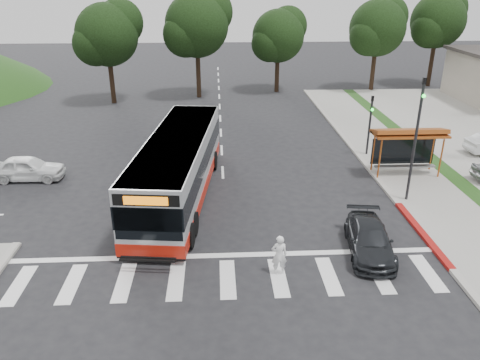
{
  "coord_description": "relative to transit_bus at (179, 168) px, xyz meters",
  "views": [
    {
      "loc": [
        -0.3,
        -20.25,
        10.77
      ],
      "look_at": [
        0.8,
        1.05,
        1.6
      ],
      "focal_mm": 35.0,
      "sensor_mm": 36.0,
      "label": 1
    }
  ],
  "objects": [
    {
      "name": "tree_north_c",
      "position": [
        -7.58,
        21.49,
        4.6
      ],
      "size": [
        6.16,
        5.74,
        9.3
      ],
      "color": "black",
      "rests_on": "ground"
    },
    {
      "name": "bus_shelter",
      "position": [
        13.14,
        2.53,
        0.66
      ],
      "size": [
        4.2,
        1.6,
        2.86
      ],
      "color": "#A34C1B",
      "rests_on": "sidewalk_east"
    },
    {
      "name": "curb_east",
      "position": [
        11.34,
        5.43,
        -1.61
      ],
      "size": [
        0.3,
        40.0,
        0.15
      ],
      "primitive_type": "cube",
      "color": "#9E9991",
      "rests_on": "ground"
    },
    {
      "name": "curb_east_red",
      "position": [
        11.34,
        -4.57,
        -1.61
      ],
      "size": [
        0.32,
        6.0,
        0.15
      ],
      "primitive_type": "cube",
      "color": "maroon",
      "rests_on": "ground"
    },
    {
      "name": "dark_sedan",
      "position": [
        8.41,
        -5.92,
        -1.06
      ],
      "size": [
        2.32,
        4.52,
        1.25
      ],
      "primitive_type": "imported",
      "rotation": [
        0.0,
        0.0,
        -0.14
      ],
      "color": "black",
      "rests_on": "ground"
    },
    {
      "name": "traffic_signal_ne_short",
      "position": [
        11.94,
        5.92,
        0.79
      ],
      "size": [
        0.18,
        0.37,
        4.0
      ],
      "color": "black",
      "rests_on": "ground"
    },
    {
      "name": "pedestrian",
      "position": [
        4.37,
        -7.29,
        -0.84
      ],
      "size": [
        0.63,
        0.42,
        1.7
      ],
      "primitive_type": "imported",
      "rotation": [
        0.0,
        0.0,
        3.16
      ],
      "color": "white",
      "rests_on": "ground"
    },
    {
      "name": "crosswalk_ladder",
      "position": [
        2.34,
        -7.57,
        -1.68
      ],
      "size": [
        18.0,
        2.6,
        0.01
      ],
      "primitive_type": "cube",
      "color": "silver",
      "rests_on": "ground"
    },
    {
      "name": "ground",
      "position": [
        2.34,
        -2.57,
        -1.69
      ],
      "size": [
        140.0,
        140.0,
        0.0
      ],
      "primitive_type": "plane",
      "color": "black",
      "rests_on": "ground"
    },
    {
      "name": "tree_ne_a",
      "position": [
        18.42,
        25.49,
        4.7
      ],
      "size": [
        6.16,
        5.74,
        9.3
      ],
      "color": "black",
      "rests_on": "parking_lot"
    },
    {
      "name": "transit_bus",
      "position": [
        0.0,
        0.0,
        0.0
      ],
      "size": [
        4.3,
        13.3,
        3.37
      ],
      "primitive_type": null,
      "rotation": [
        0.0,
        0.0,
        -0.11
      ],
      "color": "silver",
      "rests_on": "ground"
    },
    {
      "name": "tree_ne_b",
      "position": [
        25.42,
        27.49,
        5.23
      ],
      "size": [
        6.16,
        5.74,
        10.02
      ],
      "color": "black",
      "rests_on": "ground"
    },
    {
      "name": "sidewalk_east",
      "position": [
        13.34,
        5.43,
        -1.63
      ],
      "size": [
        4.0,
        40.0,
        0.12
      ],
      "primitive_type": "cube",
      "color": "gray",
      "rests_on": "ground"
    },
    {
      "name": "tree_north_a",
      "position": [
        0.42,
        23.5,
        5.23
      ],
      "size": [
        6.6,
        6.15,
        10.17
      ],
      "color": "black",
      "rests_on": "ground"
    },
    {
      "name": "traffic_signal_ne_tall",
      "position": [
        11.94,
        -1.08,
        2.19
      ],
      "size": [
        0.18,
        0.37,
        6.5
      ],
      "color": "black",
      "rests_on": "ground"
    },
    {
      "name": "tree_north_b",
      "position": [
        8.41,
        25.49,
        3.97
      ],
      "size": [
        5.72,
        5.33,
        8.43
      ],
      "color": "black",
      "rests_on": "ground"
    },
    {
      "name": "west_car_white",
      "position": [
        -8.99,
        2.93,
        -0.98
      ],
      "size": [
        4.18,
        1.74,
        1.42
      ],
      "primitive_type": "imported",
      "rotation": [
        0.0,
        0.0,
        1.55
      ],
      "color": "silver",
      "rests_on": "ground"
    }
  ]
}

